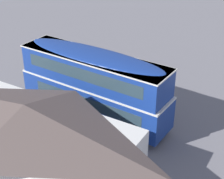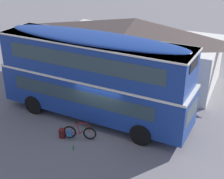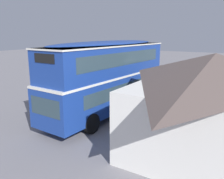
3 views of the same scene
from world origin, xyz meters
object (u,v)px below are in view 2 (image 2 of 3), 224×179
(water_bottle_green_metal, at_px, (73,148))
(double_decker_bus, at_px, (94,74))
(touring_bicycle, at_px, (78,132))
(backpack_on_ground, at_px, (62,133))

(water_bottle_green_metal, bearing_deg, double_decker_bus, 98.26)
(touring_bicycle, bearing_deg, backpack_on_ground, -162.76)
(backpack_on_ground, xyz_separation_m, water_bottle_green_metal, (1.04, -0.69, -0.18))
(backpack_on_ground, bearing_deg, touring_bicycle, 17.24)
(double_decker_bus, bearing_deg, touring_bicycle, -84.53)
(touring_bicycle, xyz_separation_m, water_bottle_green_metal, (0.24, -0.94, -0.27))
(touring_bicycle, relative_size, water_bottle_green_metal, 7.52)
(double_decker_bus, distance_m, water_bottle_green_metal, 4.07)
(touring_bicycle, distance_m, backpack_on_ground, 0.84)
(backpack_on_ground, height_order, water_bottle_green_metal, backpack_on_ground)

